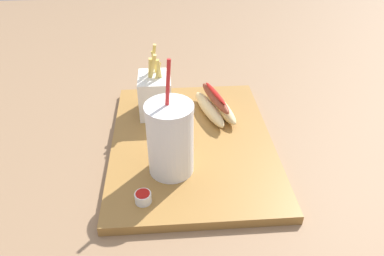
# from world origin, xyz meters

# --- Properties ---
(ground_plane) EXTENTS (2.40, 2.40, 0.02)m
(ground_plane) POSITION_xyz_m (0.00, 0.00, -0.01)
(ground_plane) COLOR #8C6B4C
(food_tray) EXTENTS (0.47, 0.35, 0.02)m
(food_tray) POSITION_xyz_m (0.00, 0.00, 0.01)
(food_tray) COLOR olive
(food_tray) RESTS_ON ground_plane
(soda_cup) EXTENTS (0.09, 0.09, 0.23)m
(soda_cup) POSITION_xyz_m (-0.10, 0.05, 0.09)
(soda_cup) COLOR white
(soda_cup) RESTS_ON food_tray
(fries_basket) EXTENTS (0.09, 0.08, 0.17)m
(fries_basket) POSITION_xyz_m (0.12, 0.08, 0.07)
(fries_basket) COLOR white
(fries_basket) RESTS_ON food_tray
(hot_dog_1) EXTENTS (0.17, 0.10, 0.06)m
(hot_dog_1) POSITION_xyz_m (0.10, -0.06, 0.04)
(hot_dog_1) COLOR #E5C689
(hot_dog_1) RESTS_ON food_tray
(ketchup_cup_1) EXTENTS (0.03, 0.03, 0.02)m
(ketchup_cup_1) POSITION_xyz_m (-0.18, 0.10, 0.03)
(ketchup_cup_1) COLOR white
(ketchup_cup_1) RESTS_ON food_tray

